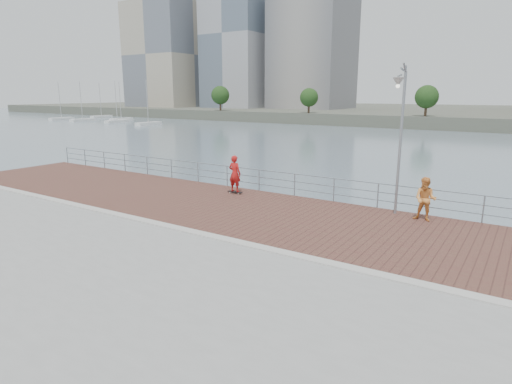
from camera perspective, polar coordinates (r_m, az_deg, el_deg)
The scene contains 11 objects.
water at distance 15.59m, azimuth -4.14°, elevation -13.33°, with size 400.00×400.00×0.00m, color slate.
seawall at distance 12.03m, azimuth -19.51°, elevation -17.24°, with size 40.00×24.00×2.00m, color gray.
brick_lane at distance 17.66m, azimuth 2.85°, elevation -3.09°, with size 40.00×6.80×0.02m, color brown.
curb at distance 14.80m, azimuth -4.27°, elevation -6.27°, with size 40.00×0.40×0.06m, color #B7B5AD.
far_shore at distance 133.94m, azimuth 29.95°, elevation 8.95°, with size 320.00×95.00×2.50m, color #4C5142.
guardrail at distance 20.41m, azimuth 7.72°, elevation 1.00°, with size 39.06×0.06×1.13m.
street_lamp at distance 17.74m, azimuth 18.60°, elevation 9.77°, with size 0.42×1.23×5.78m.
skateboard at distance 21.40m, azimuth -2.82°, elevation 0.02°, with size 0.80×0.23×0.09m.
skateboarder at distance 21.21m, azimuth -2.85°, elevation 2.46°, with size 0.67×0.44×1.83m, color red.
bystander at distance 17.89m, azimuth 21.64°, elevation -0.90°, with size 0.84×0.66×1.73m, color #EC9745.
marina at distance 115.51m, azimuth -19.59°, elevation 9.13°, with size 34.40×18.82×9.64m.
Camera 1 is at (8.55, -11.04, 4.93)m, focal length 30.00 mm.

